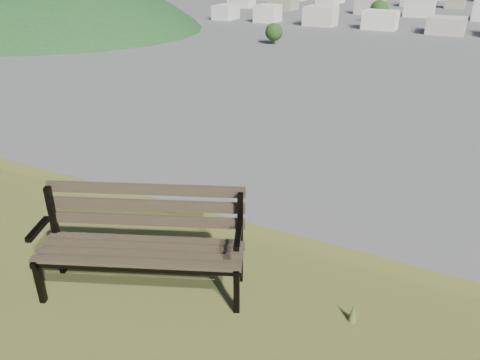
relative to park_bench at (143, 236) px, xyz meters
The scene contains 2 objects.
park_bench is the anchor object (origin of this frame).
green_wooded_hill 222.20m from the park_bench, 140.51° to the left, with size 178.56×142.85×89.28m.
Camera 1 is at (2.93, -0.02, 27.88)m, focal length 35.00 mm.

